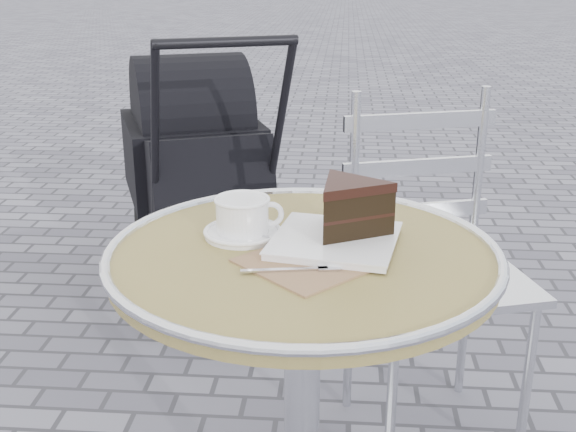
# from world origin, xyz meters

# --- Properties ---
(cafe_table) EXTENTS (0.72, 0.72, 0.74)m
(cafe_table) POSITION_xyz_m (0.00, 0.00, 0.57)
(cafe_table) COLOR silver
(cafe_table) RESTS_ON ground
(cappuccino_set) EXTENTS (0.17, 0.14, 0.07)m
(cappuccino_set) POSITION_xyz_m (-0.12, 0.07, 0.76)
(cappuccino_set) COLOR white
(cappuccino_set) RESTS_ON cafe_table
(cake_plate_set) EXTENTS (0.31, 0.35, 0.12)m
(cake_plate_set) POSITION_xyz_m (0.07, 0.05, 0.79)
(cake_plate_set) COLOR #8E684E
(cake_plate_set) RESTS_ON cafe_table
(bistro_chair) EXTENTS (0.51, 0.51, 0.92)m
(bistro_chair) POSITION_xyz_m (0.29, 0.57, 0.57)
(bistro_chair) COLOR silver
(bistro_chair) RESTS_ON ground
(baby_stroller) EXTENTS (0.76, 1.07, 1.02)m
(baby_stroller) POSITION_xyz_m (-0.48, 1.39, 0.46)
(baby_stroller) COLOR black
(baby_stroller) RESTS_ON ground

